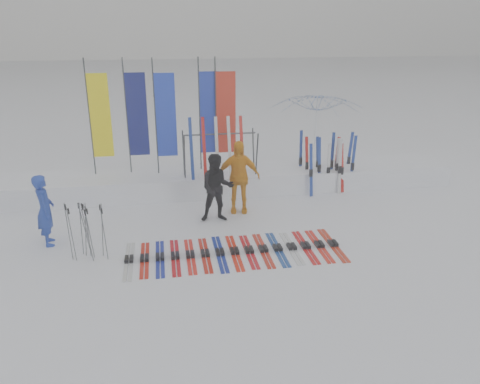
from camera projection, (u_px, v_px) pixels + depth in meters
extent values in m
plane|color=white|center=(244.00, 265.00, 9.55)|extent=(120.00, 120.00, 0.00)
cube|color=white|center=(216.00, 181.00, 13.71)|extent=(14.00, 1.60, 0.60)
imported|color=#1B359F|center=(45.00, 210.00, 10.19)|extent=(0.52, 0.66, 1.62)
imported|color=black|center=(217.00, 188.00, 11.43)|extent=(0.86, 0.68, 1.70)
imported|color=orange|center=(238.00, 177.00, 11.95)|extent=(1.17, 0.63, 1.90)
imported|color=white|center=(315.00, 133.00, 15.08)|extent=(3.83, 3.85, 2.63)
cube|color=#B2B4B9|center=(129.00, 260.00, 9.67)|extent=(0.17, 1.69, 0.07)
cube|color=red|center=(145.00, 258.00, 9.72)|extent=(0.17, 1.59, 0.07)
cube|color=navy|center=(160.00, 257.00, 9.77)|extent=(0.17, 1.65, 0.07)
cube|color=#B20E0F|center=(175.00, 256.00, 9.83)|extent=(0.17, 1.65, 0.07)
cube|color=red|center=(190.00, 255.00, 9.88)|extent=(0.17, 1.61, 0.07)
cube|color=#B01C0E|center=(205.00, 254.00, 9.93)|extent=(0.17, 1.60, 0.07)
cube|color=navy|center=(220.00, 253.00, 9.98)|extent=(0.17, 1.70, 0.07)
cube|color=red|center=(235.00, 251.00, 10.03)|extent=(0.17, 1.67, 0.07)
cube|color=#B50E17|center=(249.00, 250.00, 10.08)|extent=(0.17, 1.60, 0.07)
cube|color=#B11D0E|center=(263.00, 249.00, 10.13)|extent=(0.17, 1.65, 0.07)
cube|color=navy|center=(278.00, 248.00, 10.18)|extent=(0.17, 1.66, 0.07)
cube|color=silver|center=(292.00, 247.00, 10.23)|extent=(0.17, 1.57, 0.07)
cube|color=red|center=(305.00, 246.00, 10.28)|extent=(0.17, 1.63, 0.07)
cube|color=red|center=(319.00, 245.00, 10.33)|extent=(0.17, 1.62, 0.07)
cube|color=red|center=(333.00, 244.00, 10.38)|extent=(0.17, 1.68, 0.07)
cylinder|color=#595B60|center=(69.00, 232.00, 9.57)|extent=(0.05, 0.05, 1.25)
cylinder|color=#595B60|center=(88.00, 235.00, 9.50)|extent=(0.14, 0.05, 1.16)
cylinder|color=#595B60|center=(85.00, 229.00, 9.77)|extent=(0.14, 0.12, 1.18)
cylinder|color=#595B60|center=(86.00, 230.00, 9.71)|extent=(0.12, 0.03, 1.20)
cylinder|color=#595B60|center=(88.00, 232.00, 9.67)|extent=(0.02, 0.09, 1.17)
cylinder|color=#595B60|center=(81.00, 229.00, 9.74)|extent=(0.07, 0.13, 1.21)
cylinder|color=#595B60|center=(72.00, 234.00, 9.55)|extent=(0.10, 0.10, 1.17)
cylinder|color=#595B60|center=(102.00, 230.00, 9.74)|extent=(0.09, 0.03, 1.18)
cylinder|color=#595B60|center=(104.00, 234.00, 9.52)|extent=(0.05, 0.12, 1.19)
cylinder|color=#595B60|center=(90.00, 234.00, 9.59)|extent=(0.08, 0.13, 1.15)
cylinder|color=#383A3F|center=(90.00, 118.00, 12.81)|extent=(0.04, 0.04, 3.20)
cube|color=#FFEE0D|center=(100.00, 116.00, 12.84)|extent=(0.55, 0.03, 2.30)
cylinder|color=#383A3F|center=(127.00, 117.00, 12.96)|extent=(0.04, 0.04, 3.20)
cube|color=navy|center=(137.00, 115.00, 12.99)|extent=(0.55, 0.03, 2.30)
cylinder|color=#383A3F|center=(155.00, 118.00, 12.87)|extent=(0.04, 0.04, 3.20)
cube|color=#1A35C6|center=(166.00, 116.00, 12.90)|extent=(0.55, 0.03, 2.30)
cylinder|color=#383A3F|center=(200.00, 115.00, 13.24)|extent=(0.04, 0.04, 3.20)
cube|color=#172DB0|center=(210.00, 113.00, 13.27)|extent=(0.55, 0.03, 2.30)
cylinder|color=#383A3F|center=(216.00, 115.00, 13.25)|extent=(0.04, 0.04, 3.20)
cube|color=red|center=(226.00, 113.00, 13.28)|extent=(0.55, 0.03, 2.30)
cylinder|color=#383A3F|center=(185.00, 158.00, 12.65)|extent=(0.04, 0.30, 1.23)
cylinder|color=#383A3F|center=(184.00, 153.00, 13.11)|extent=(0.04, 0.30, 1.23)
cylinder|color=#383A3F|center=(257.00, 154.00, 12.96)|extent=(0.04, 0.30, 1.23)
cylinder|color=#383A3F|center=(253.00, 150.00, 13.43)|extent=(0.04, 0.30, 1.23)
cylinder|color=#383A3F|center=(220.00, 134.00, 12.85)|extent=(2.00, 0.04, 0.04)
cube|color=silver|center=(329.00, 168.00, 13.37)|extent=(0.09, 0.04, 1.49)
cube|color=red|center=(336.00, 162.00, 13.95)|extent=(0.09, 0.03, 1.52)
cube|color=silver|center=(340.00, 167.00, 13.33)|extent=(0.09, 0.02, 1.58)
cube|color=navy|center=(311.00, 170.00, 13.11)|extent=(0.09, 0.04, 1.52)
cube|color=navy|center=(301.00, 158.00, 14.00)|extent=(0.09, 0.04, 1.69)
cube|color=navy|center=(349.00, 158.00, 14.24)|extent=(0.09, 0.03, 1.58)
cube|color=red|center=(339.00, 166.00, 13.63)|extent=(0.09, 0.03, 1.48)
cube|color=navy|center=(332.00, 161.00, 13.70)|extent=(0.09, 0.03, 1.70)
cube|color=silver|center=(337.00, 164.00, 13.59)|extent=(0.09, 0.04, 1.57)
cube|color=navy|center=(318.00, 162.00, 13.93)|extent=(0.09, 0.03, 1.53)
cube|color=navy|center=(319.00, 165.00, 13.35)|extent=(0.09, 0.04, 1.66)
cube|color=navy|center=(353.00, 164.00, 13.50)|extent=(0.09, 0.04, 1.65)
cube|color=red|center=(307.00, 163.00, 13.70)|extent=(0.09, 0.03, 1.58)
cube|color=red|center=(342.00, 168.00, 13.41)|extent=(0.09, 0.02, 1.46)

